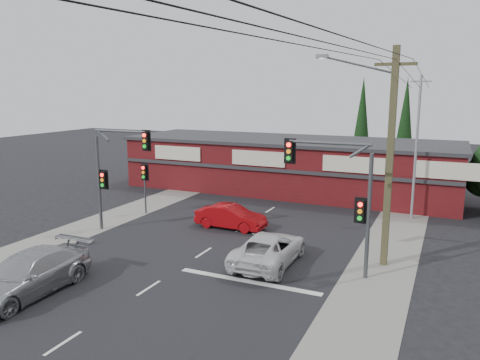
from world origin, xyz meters
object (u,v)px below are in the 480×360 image
at_px(white_suv, 269,249).
at_px(red_sedan, 231,217).
at_px(shop_building, 288,164).
at_px(silver_suv, 27,274).
at_px(utility_pole, 387,151).

xyz_separation_m(white_suv, red_sedan, (-4.13, 4.46, -0.04)).
bearing_deg(red_sedan, shop_building, 2.81).
xyz_separation_m(white_suv, silver_suv, (-7.61, -7.17, 0.10)).
bearing_deg(utility_pole, red_sedan, 165.34).
distance_m(red_sedan, shop_building, 11.75).
bearing_deg(shop_building, white_suv, -74.34).
height_order(red_sedan, shop_building, shop_building).
height_order(white_suv, red_sedan, white_suv).
bearing_deg(white_suv, silver_suv, 42.38).
distance_m(silver_suv, utility_pole, 16.19).
relative_size(white_suv, utility_pole, 0.53).
xyz_separation_m(silver_suv, utility_pole, (12.45, 9.29, 4.56)).
xyz_separation_m(silver_suv, red_sedan, (3.47, 11.63, -0.14)).
relative_size(silver_suv, shop_building, 0.21).
bearing_deg(utility_pole, silver_suv, -143.28).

